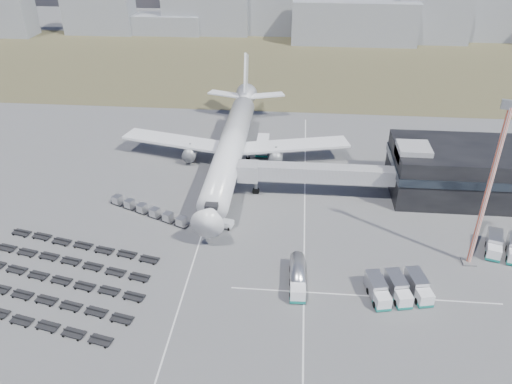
{
  "coord_description": "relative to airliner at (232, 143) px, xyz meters",
  "views": [
    {
      "loc": [
        13.91,
        -65.29,
        51.06
      ],
      "look_at": [
        6.79,
        14.13,
        4.0
      ],
      "focal_mm": 35.0,
      "sensor_mm": 36.0,
      "label": 1
    }
  ],
  "objects": [
    {
      "name": "pushback_tug",
      "position": [
        1.71,
        -24.38,
        -4.6
      ],
      "size": [
        3.32,
        2.37,
        1.38
      ],
      "primitive_type": "cube",
      "rotation": [
        0.0,
        0.0,
        -0.25
      ],
      "color": "white",
      "rests_on": "ground"
    },
    {
      "name": "service_trucks_near",
      "position": [
        29.84,
        -39.88,
        -3.88
      ],
      "size": [
        9.67,
        8.05,
        2.6
      ],
      "rotation": [
        0.0,
        0.0,
        0.21
      ],
      "color": "white",
      "rests_on": "ground"
    },
    {
      "name": "grass_strip",
      "position": [
        0.0,
        77.62,
        -5.29
      ],
      "size": [
        420.0,
        90.0,
        0.01
      ],
      "primitive_type": "cube",
      "color": "brown",
      "rests_on": "ground"
    },
    {
      "name": "catering_truck",
      "position": [
        6.08,
        7.0,
        -3.71
      ],
      "size": [
        2.78,
        6.74,
        3.09
      ],
      "rotation": [
        0.0,
        0.0,
        -0.0
      ],
      "color": "white",
      "rests_on": "ground"
    },
    {
      "name": "lane_markings",
      "position": [
        9.77,
        -29.38,
        -5.29
      ],
      "size": [
        47.12,
        110.0,
        0.01
      ],
      "color": "silver",
      "rests_on": "ground"
    },
    {
      "name": "skyline",
      "position": [
        5.61,
        118.11,
        4.91
      ],
      "size": [
        312.62,
        26.9,
        25.28
      ],
      "color": "gray",
      "rests_on": "ground"
    },
    {
      "name": "jet_bridge",
      "position": [
        15.9,
        -11.95,
        -0.24
      ],
      "size": [
        30.3,
        3.8,
        7.05
      ],
      "color": "#939399",
      "rests_on": "ground"
    },
    {
      "name": "uld_row",
      "position": [
        -13.06,
        -21.62,
        -4.33
      ],
      "size": [
        16.82,
        8.74,
        1.61
      ],
      "rotation": [
        0.0,
        0.0,
        -0.43
      ],
      "color": "black",
      "rests_on": "ground"
    },
    {
      "name": "terminal",
      "position": [
        47.77,
        -8.41,
        -0.04
      ],
      "size": [
        30.4,
        16.4,
        11.0
      ],
      "color": "black",
      "rests_on": "ground"
    },
    {
      "name": "baggage_dollies",
      "position": [
        -23.38,
        -41.22,
        -4.92
      ],
      "size": [
        34.83,
        25.37,
        0.75
      ],
      "rotation": [
        0.0,
        0.0,
        -0.22
      ],
      "color": "black",
      "rests_on": "ground"
    },
    {
      "name": "service_trucks_far",
      "position": [
        48.95,
        -27.89,
        -3.86
      ],
      "size": [
        7.16,
        7.87,
        2.63
      ],
      "rotation": [
        0.0,
        0.0,
        -0.31
      ],
      "color": "white",
      "rests_on": "ground"
    },
    {
      "name": "airliner",
      "position": [
        0.0,
        0.0,
        0.0
      ],
      "size": [
        51.59,
        64.53,
        17.62
      ],
      "color": "white",
      "rests_on": "ground"
    },
    {
      "name": "floodlight_mast",
      "position": [
        42.6,
        -30.91,
        8.57
      ],
      "size": [
        2.64,
        2.13,
        27.65
      ],
      "rotation": [
        0.0,
        0.0,
        -0.2
      ],
      "color": "red",
      "rests_on": "ground"
    },
    {
      "name": "ground",
      "position": [
        0.0,
        -32.38,
        -5.29
      ],
      "size": [
        420.0,
        420.0,
        0.0
      ],
      "primitive_type": "plane",
      "color": "#565659",
      "rests_on": "ground"
    },
    {
      "name": "fuel_tanker",
      "position": [
        14.97,
        -38.7,
        -3.81
      ],
      "size": [
        2.59,
        9.26,
        2.97
      ],
      "rotation": [
        0.0,
        0.0,
        0.03
      ],
      "color": "white",
      "rests_on": "ground"
    }
  ]
}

